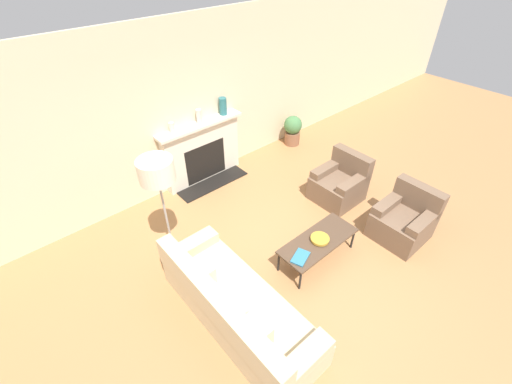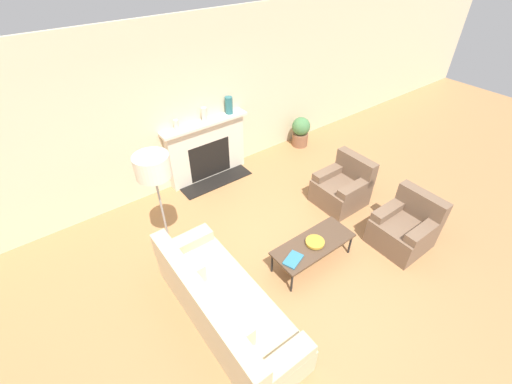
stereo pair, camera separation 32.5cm
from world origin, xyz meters
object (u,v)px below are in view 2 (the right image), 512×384
at_px(armchair_far, 342,187).
at_px(mantel_vase_left, 176,125).
at_px(book, 293,260).
at_px(fireplace, 207,150).
at_px(mantel_vase_center_left, 204,114).
at_px(couch, 223,305).
at_px(floor_lamp, 154,172).
at_px(coffee_table, 313,245).
at_px(bowl, 315,242).
at_px(armchair_near, 405,228).
at_px(mantel_vase_center_right, 229,105).
at_px(potted_plant, 301,131).

relative_size(armchair_far, mantel_vase_left, 4.69).
bearing_deg(book, fireplace, 62.76).
bearing_deg(mantel_vase_center_left, mantel_vase_left, 180.00).
distance_m(couch, floor_lamp, 1.86).
xyz_separation_m(coffee_table, bowl, (0.01, -0.01, 0.06)).
distance_m(armchair_near, coffee_table, 1.49).
bearing_deg(mantel_vase_left, mantel_vase_center_right, 0.00).
xyz_separation_m(bowl, mantel_vase_center_right, (0.46, 2.82, 0.90)).
bearing_deg(mantel_vase_center_right, mantel_vase_center_left, 180.00).
distance_m(bowl, mantel_vase_center_right, 3.00).
relative_size(book, mantel_vase_center_left, 1.30).
height_order(mantel_vase_center_right, potted_plant, mantel_vase_center_right).
bearing_deg(book, mantel_vase_center_right, 52.51).
relative_size(armchair_far, mantel_vase_center_right, 2.70).
distance_m(mantel_vase_center_left, mantel_vase_center_right, 0.52).
distance_m(armchair_far, book, 1.98).
relative_size(book, floor_lamp, 0.19).
height_order(armchair_far, coffee_table, armchair_far).
relative_size(armchair_near, coffee_table, 0.69).
bearing_deg(armchair_near, coffee_table, -111.48).
distance_m(mantel_vase_left, mantel_vase_center_left, 0.54).
relative_size(bowl, potted_plant, 0.41).
bearing_deg(mantel_vase_center_left, bowl, -88.86).
distance_m(floor_lamp, mantel_vase_center_left, 2.05).
height_order(couch, mantel_vase_center_right, mantel_vase_center_right).
bearing_deg(book, potted_plant, 25.80).
distance_m(armchair_near, mantel_vase_center_right, 3.62).
relative_size(coffee_table, potted_plant, 1.87).
height_order(armchair_near, book, armchair_near).
distance_m(couch, armchair_near, 2.96).
height_order(armchair_far, floor_lamp, floor_lamp).
height_order(armchair_near, floor_lamp, floor_lamp).
relative_size(couch, mantel_vase_left, 12.54).
bearing_deg(armchair_near, fireplace, -156.40).
distance_m(bowl, potted_plant, 3.38).
distance_m(couch, mantel_vase_center_right, 3.61).
bearing_deg(armchair_far, mantel_vase_center_right, -156.46).
height_order(fireplace, coffee_table, fireplace).
bearing_deg(armchair_far, mantel_vase_left, -136.78).
relative_size(fireplace, mantel_vase_center_right, 5.33).
relative_size(coffee_table, mantel_vase_center_right, 3.94).
bearing_deg(couch, fireplace, -27.32).
bearing_deg(book, mantel_vase_left, 73.19).
distance_m(mantel_vase_left, mantel_vase_center_right, 1.06).
xyz_separation_m(armchair_far, coffee_table, (-1.39, -0.70, 0.05)).
bearing_deg(couch, mantel_vase_center_left, -27.55).
xyz_separation_m(mantel_vase_center_left, potted_plant, (2.20, -0.21, -0.94)).
relative_size(fireplace, armchair_near, 1.97).
height_order(fireplace, mantel_vase_center_left, mantel_vase_center_left).
bearing_deg(coffee_table, mantel_vase_left, 101.90).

